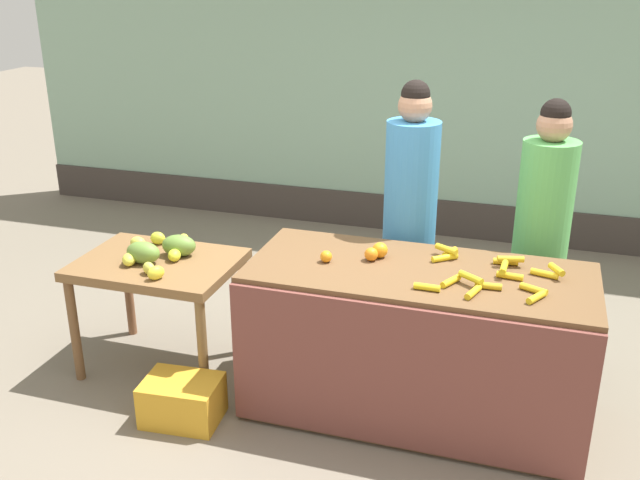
% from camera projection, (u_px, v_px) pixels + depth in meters
% --- Properties ---
extents(ground_plane, '(24.00, 24.00, 0.00)m').
position_uv_depth(ground_plane, '(352.00, 397.00, 4.40)').
color(ground_plane, '#756B5B').
extents(market_wall_back, '(8.61, 0.23, 3.29)m').
position_uv_depth(market_wall_back, '(441.00, 67.00, 6.56)').
color(market_wall_back, '#8CB299').
rests_on(market_wall_back, ground).
extents(fruit_stall_counter, '(1.93, 0.84, 0.91)m').
position_uv_depth(fruit_stall_counter, '(415.00, 343.00, 4.11)').
color(fruit_stall_counter, brown).
rests_on(fruit_stall_counter, ground).
extents(side_table_wooden, '(0.99, 0.73, 0.76)m').
position_uv_depth(side_table_wooden, '(158.00, 275.00, 4.51)').
color(side_table_wooden, brown).
rests_on(side_table_wooden, ground).
extents(banana_bunch_pile, '(0.76, 0.64, 0.07)m').
position_uv_depth(banana_bunch_pile, '(490.00, 273.00, 3.85)').
color(banana_bunch_pile, gold).
rests_on(banana_bunch_pile, fruit_stall_counter).
extents(orange_pile, '(0.36, 0.24, 0.09)m').
position_uv_depth(orange_pile, '(366.00, 253.00, 4.09)').
color(orange_pile, orange).
rests_on(orange_pile, fruit_stall_counter).
extents(mango_papaya_pile, '(0.49, 0.65, 0.14)m').
position_uv_depth(mango_papaya_pile, '(159.00, 250.00, 4.47)').
color(mango_papaya_pile, yellow).
rests_on(mango_papaya_pile, side_table_wooden).
extents(vendor_woman_blue_shirt, '(0.34, 0.34, 1.86)m').
position_uv_depth(vendor_woman_blue_shirt, '(409.00, 224.00, 4.58)').
color(vendor_woman_blue_shirt, '#33333D').
rests_on(vendor_woman_blue_shirt, ground).
extents(vendor_woman_green_shirt, '(0.34, 0.34, 1.77)m').
position_uv_depth(vendor_woman_green_shirt, '(541.00, 239.00, 4.45)').
color(vendor_woman_green_shirt, '#33333D').
rests_on(vendor_woman_green_shirt, ground).
extents(produce_crate, '(0.46, 0.35, 0.26)m').
position_uv_depth(produce_crate, '(182.00, 400.00, 4.14)').
color(produce_crate, gold).
rests_on(produce_crate, ground).
extents(produce_sack, '(0.47, 0.47, 0.47)m').
position_uv_depth(produce_sack, '(313.00, 292.00, 5.25)').
color(produce_sack, maroon).
rests_on(produce_sack, ground).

